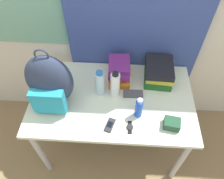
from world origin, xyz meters
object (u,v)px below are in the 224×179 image
Objects in this scene: backpack at (50,82)px; sports_bottle at (115,85)px; sunglasses_case at (133,94)px; camera_pouch at (172,124)px; wristwatch at (130,127)px; cell_phone at (109,125)px; water_bottle at (100,83)px; book_stack_left at (119,70)px; sunscreen_bottle at (139,108)px; book_stack_center at (159,72)px.

backpack is 0.47m from sports_bottle.
backpack is at bearing -171.78° from sunglasses_case.
wristwatch is at bearing -174.16° from camera_pouch.
cell_phone is 0.33m from sunglasses_case.
backpack is 0.89m from camera_pouch.
wristwatch is (0.23, -0.30, -0.11)m from water_bottle.
book_stack_left reaches higher than sunglasses_case.
water_bottle reaches higher than wristwatch.
sports_bottle is 1.30× the size of sunscreen_bottle.
sunglasses_case is at bearing 101.38° from sunscreen_bottle.
wristwatch is at bearing -115.28° from book_stack_center.
sunscreen_bottle is 1.52× the size of camera_pouch.
book_stack_center is at bearing 97.96° from camera_pouch.
sunglasses_case is (-0.20, -0.19, -0.06)m from book_stack_center.
water_bottle is 0.96× the size of sports_bottle.
cell_phone is 0.96× the size of camera_pouch.
camera_pouch is at bearing -43.98° from sunglasses_case.
cell_phone is (-0.37, -0.47, -0.07)m from book_stack_center.
water_bottle is at bearing 146.30° from sunscreen_bottle.
camera_pouch is at bearing -27.69° from water_bottle.
cell_phone is (0.09, -0.30, -0.10)m from water_bottle.
book_stack_left is at bearing 29.88° from backpack.
book_stack_center is at bearing 28.48° from sports_bottle.
water_bottle reaches higher than book_stack_center.
sports_bottle reaches higher than wristwatch.
sunscreen_bottle reaches higher than camera_pouch.
sports_bottle is 0.25m from sunscreen_bottle.
camera_pouch is at bearing -19.09° from sunscreen_bottle.
sports_bottle is 1.59× the size of sunglasses_case.
wristwatch is (0.57, -0.20, -0.21)m from backpack.
sports_bottle is 2.07× the size of cell_phone.
sunglasses_case reaches higher than cell_phone.
camera_pouch is (0.52, -0.27, -0.08)m from water_bottle.
sunscreen_bottle reaches higher than sunglasses_case.
backpack reaches higher than cell_phone.
water_bottle is 0.33m from cell_phone.
backpack is 2.68× the size of sunscreen_bottle.
sports_bottle is at bearing 11.17° from backpack.
sports_bottle is (0.12, -0.01, 0.00)m from water_bottle.
water_bottle reaches higher than book_stack_left.
backpack is 0.37m from water_bottle.
backpack reaches higher than sunglasses_case.
book_stack_center is 0.41m from sunscreen_bottle.
cell_phone is 0.43m from camera_pouch.
book_stack_left is 0.48m from cell_phone.
water_bottle is at bearing 106.69° from cell_phone.
book_stack_left is at bearing 83.80° from cell_phone.
book_stack_left is 1.51× the size of sunscreen_bottle.
sunscreen_bottle is at bearing -46.01° from sports_bottle.
sunglasses_case is 0.29m from wristwatch.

